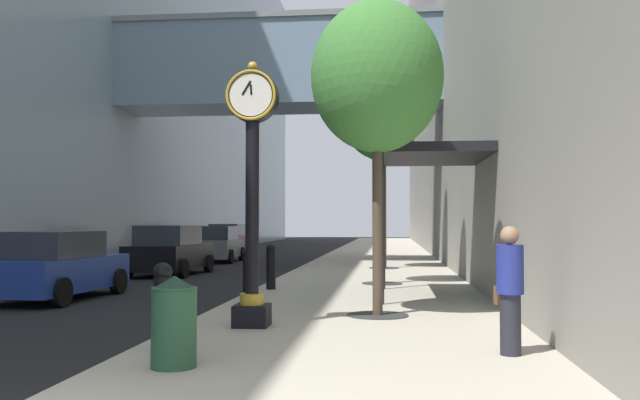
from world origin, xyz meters
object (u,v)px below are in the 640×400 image
object	(u,v)px
bollard_third	(248,273)
pedestrian_walking	(510,287)
bollard_nearest	(162,304)
car_grey_near	(216,245)
street_tree_near	(377,78)
car_blue_mid	(55,266)
street_tree_mid_far	(384,123)
car_black_far	(170,251)
street_tree_mid_near	(381,116)
trash_bin	(174,320)
car_red_trailing	(228,240)
street_clock	(252,180)
bollard_fourth	(271,265)

from	to	relation	value
bollard_third	pedestrian_walking	bearing A→B (deg)	-49.92
bollard_nearest	car_grey_near	distance (m)	22.53
street_tree_near	car_blue_mid	world-z (taller)	street_tree_near
bollard_third	street_tree_mid_far	distance (m)	12.22
car_grey_near	car_black_far	world-z (taller)	car_black_far
bollard_third	car_black_far	bearing A→B (deg)	117.94
street_tree_mid_near	pedestrian_walking	bearing A→B (deg)	-80.06
trash_bin	bollard_nearest	bearing A→B (deg)	115.40
bollard_third	street_tree_mid_near	world-z (taller)	street_tree_mid_near
bollard_third	street_tree_near	size ratio (longest dim) A/B	0.20
bollard_nearest	bollard_third	xyz separation A→B (m)	(0.00, 5.41, 0.00)
street_tree_mid_near	car_blue_mid	xyz separation A→B (m)	(-7.60, -3.42, -3.97)
street_tree_mid_near	street_tree_mid_far	size ratio (longest dim) A/B	0.86
street_tree_mid_far	car_black_far	xyz separation A→B (m)	(-7.36, -2.23, -4.66)
car_black_far	car_red_trailing	xyz separation A→B (m)	(-1.77, 15.66, 0.01)
street_tree_mid_near	car_grey_near	size ratio (longest dim) A/B	1.43
bollard_third	car_black_far	world-z (taller)	car_black_far
trash_bin	car_black_far	world-z (taller)	car_black_far
street_tree_mid_far	car_black_far	bearing A→B (deg)	-163.12
street_clock	bollard_third	xyz separation A→B (m)	(-0.77, 3.36, -1.75)
street_tree_mid_near	pedestrian_walking	distance (m)	10.67
street_tree_mid_far	pedestrian_walking	distance (m)	16.94
street_clock	bollard_third	bearing A→B (deg)	102.86
pedestrian_walking	street_tree_near	bearing A→B (deg)	116.63
street_tree_near	trash_bin	size ratio (longest dim) A/B	5.41
street_clock	street_tree_near	distance (m)	3.14
bollard_fourth	trash_bin	size ratio (longest dim) A/B	1.08
pedestrian_walking	car_red_trailing	size ratio (longest dim) A/B	0.38
street_clock	car_blue_mid	xyz separation A→B (m)	(-5.62, 4.46, -1.70)
bollard_nearest	street_tree_mid_far	bearing A→B (deg)	80.44
street_tree_near	car_black_far	distance (m)	13.37
bollard_nearest	car_black_far	distance (m)	14.83
trash_bin	car_blue_mid	bearing A→B (deg)	125.29
bollard_fourth	trash_bin	distance (m)	9.18
street_clock	street_tree_mid_near	distance (m)	8.43
bollard_third	car_blue_mid	xyz separation A→B (m)	(-4.85, 1.10, 0.05)
street_clock	car_red_trailing	world-z (taller)	street_clock
street_clock	car_black_far	bearing A→B (deg)	114.05
pedestrian_walking	car_red_trailing	distance (m)	31.59
street_clock	car_blue_mid	size ratio (longest dim) A/B	1.03
street_tree_mid_near	street_tree_mid_far	bearing A→B (deg)	90.00
bollard_fourth	street_tree_mid_near	bearing A→B (deg)	33.45
street_tree_near	car_red_trailing	bearing A→B (deg)	109.18
car_black_far	street_clock	bearing A→B (deg)	-65.95
bollard_third	trash_bin	distance (m)	6.48
trash_bin	car_black_far	xyz separation A→B (m)	(-5.11, 15.15, 0.15)
trash_bin	pedestrian_walking	bearing A→B (deg)	16.14
bollard_nearest	pedestrian_walking	size ratio (longest dim) A/B	0.70
street_clock	bollard_nearest	bearing A→B (deg)	-110.47
car_black_far	car_red_trailing	bearing A→B (deg)	96.43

